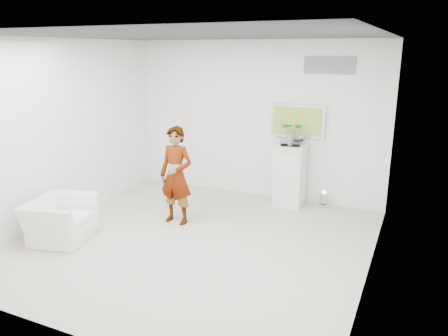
{
  "coord_description": "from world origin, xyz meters",
  "views": [
    {
      "loc": [
        2.95,
        -5.35,
        2.82
      ],
      "look_at": [
        0.2,
        0.6,
        1.03
      ],
      "focal_mm": 35.0,
      "sensor_mm": 36.0,
      "label": 1
    }
  ],
  "objects_px": {
    "armchair": "(60,219)",
    "floor_uplight": "(324,199)",
    "tv": "(298,121)",
    "pedestal": "(290,175)",
    "person": "(176,176)"
  },
  "relations": [
    {
      "from": "person",
      "to": "armchair",
      "type": "relative_size",
      "value": 1.67
    },
    {
      "from": "tv",
      "to": "pedestal",
      "type": "relative_size",
      "value": 0.87
    },
    {
      "from": "floor_uplight",
      "to": "pedestal",
      "type": "bearing_deg",
      "value": -164.81
    },
    {
      "from": "pedestal",
      "to": "armchair",
      "type": "bearing_deg",
      "value": -132.99
    },
    {
      "from": "pedestal",
      "to": "floor_uplight",
      "type": "xyz_separation_m",
      "value": [
        0.61,
        0.17,
        -0.42
      ]
    },
    {
      "from": "person",
      "to": "pedestal",
      "type": "distance_m",
      "value": 2.18
    },
    {
      "from": "person",
      "to": "armchair",
      "type": "height_order",
      "value": "person"
    },
    {
      "from": "person",
      "to": "armchair",
      "type": "distance_m",
      "value": 1.91
    },
    {
      "from": "person",
      "to": "pedestal",
      "type": "height_order",
      "value": "person"
    },
    {
      "from": "person",
      "to": "floor_uplight",
      "type": "relative_size",
      "value": 5.38
    },
    {
      "from": "armchair",
      "to": "floor_uplight",
      "type": "relative_size",
      "value": 3.21
    },
    {
      "from": "tv",
      "to": "pedestal",
      "type": "bearing_deg",
      "value": -97.15
    },
    {
      "from": "tv",
      "to": "armchair",
      "type": "xyz_separation_m",
      "value": [
        -2.77,
        -3.21,
        -1.23
      ]
    },
    {
      "from": "tv",
      "to": "floor_uplight",
      "type": "xyz_separation_m",
      "value": [
        0.58,
        -0.12,
        -1.4
      ]
    },
    {
      "from": "armchair",
      "to": "person",
      "type": "bearing_deg",
      "value": -57.89
    }
  ]
}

